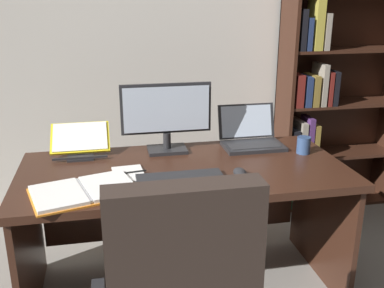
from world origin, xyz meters
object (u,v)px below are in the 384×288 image
laptop (251,137)px  notepad (129,174)px  monitor (166,117)px  keyboard (180,179)px  bookshelf (328,79)px  reading_stand_with_book (80,140)px  computer_mouse (240,173)px  desk (182,195)px  coffee_mug (304,145)px  open_binder (84,191)px  pen (133,172)px

laptop → notepad: laptop is taller
monitor → keyboard: monitor is taller
bookshelf → reading_stand_with_book: bearing=-162.7°
computer_mouse → reading_stand_with_book: bearing=147.3°
desk → computer_mouse: 0.42m
notepad → coffee_mug: bearing=7.5°
open_binder → notepad: open_binder is taller
bookshelf → monitor: 1.44m
computer_mouse → notepad: computer_mouse is taller
desk → computer_mouse: (0.25, -0.25, 0.22)m
monitor → computer_mouse: bearing=-56.2°
desk → reading_stand_with_book: reading_stand_with_book is taller
pen → coffee_mug: size_ratio=1.46×
computer_mouse → notepad: bearing=166.6°
laptop → open_binder: bearing=-152.4°
keyboard → pen: size_ratio=3.00×
bookshelf → laptop: bookshelf is taller
desk → pen: 0.36m
notepad → coffee_mug: coffee_mug is taller
coffee_mug → computer_mouse: bearing=-150.3°
reading_stand_with_book → monitor: bearing=-6.6°
desk → computer_mouse: size_ratio=16.33×
reading_stand_with_book → notepad: size_ratio=1.55×
notepad → bookshelf: bearing=31.1°
laptop → computer_mouse: size_ratio=3.36×
desk → open_binder: open_binder is taller
reading_stand_with_book → notepad: bearing=-56.8°
bookshelf → keyboard: 1.70m
bookshelf → computer_mouse: (-1.00, -1.06, -0.24)m
computer_mouse → bookshelf: bearing=46.6°
reading_stand_with_book → laptop: bearing=-3.1°
monitor → pen: size_ratio=3.65×
bookshelf → laptop: 1.03m
laptop → open_binder: (-0.96, -0.50, -0.04)m
keyboard → notepad: size_ratio=2.00×
monitor → coffee_mug: 0.79m
bookshelf → keyboard: bearing=-140.9°
coffee_mug → keyboard: bearing=-161.0°
bookshelf → open_binder: bearing=-147.7°
keyboard → notepad: keyboard is taller
keyboard → computer_mouse: bearing=0.0°
desk → reading_stand_with_book: bearing=154.7°
coffee_mug → bookshelf: bearing=55.6°
computer_mouse → open_binder: computer_mouse is taller
reading_stand_with_book → open_binder: bearing=-86.5°
bookshelf → computer_mouse: 1.48m
monitor → pen: bearing=-124.6°
computer_mouse → coffee_mug: 0.52m
monitor → reading_stand_with_book: (-0.49, 0.06, -0.12)m
open_binder → laptop: bearing=12.1°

